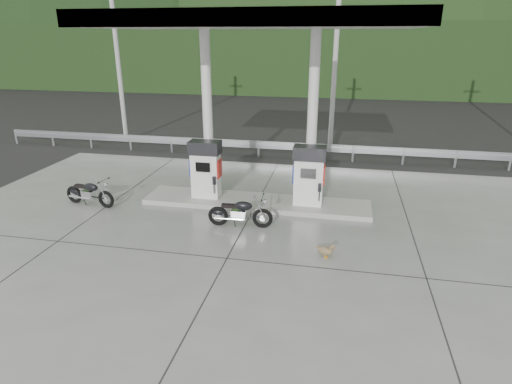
% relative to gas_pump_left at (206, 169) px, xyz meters
% --- Properties ---
extents(ground, '(160.00, 160.00, 0.00)m').
position_rel_gas_pump_left_xyz_m(ground, '(1.60, -2.50, -1.07)').
color(ground, black).
rests_on(ground, ground).
extents(forecourt_apron, '(18.00, 14.00, 0.02)m').
position_rel_gas_pump_left_xyz_m(forecourt_apron, '(1.60, -2.50, -1.06)').
color(forecourt_apron, slate).
rests_on(forecourt_apron, ground).
extents(pump_island, '(7.00, 1.40, 0.15)m').
position_rel_gas_pump_left_xyz_m(pump_island, '(1.60, 0.00, -0.98)').
color(pump_island, '#9F9D94').
rests_on(pump_island, forecourt_apron).
extents(gas_pump_left, '(0.95, 0.55, 1.80)m').
position_rel_gas_pump_left_xyz_m(gas_pump_left, '(0.00, 0.00, 0.00)').
color(gas_pump_left, white).
rests_on(gas_pump_left, pump_island).
extents(gas_pump_right, '(0.95, 0.55, 1.80)m').
position_rel_gas_pump_left_xyz_m(gas_pump_right, '(3.20, 0.00, 0.00)').
color(gas_pump_right, white).
rests_on(gas_pump_right, pump_island).
extents(canopy_column_left, '(0.30, 0.30, 5.00)m').
position_rel_gas_pump_left_xyz_m(canopy_column_left, '(0.00, 0.40, 1.60)').
color(canopy_column_left, white).
rests_on(canopy_column_left, pump_island).
extents(canopy_column_right, '(0.30, 0.30, 5.00)m').
position_rel_gas_pump_left_xyz_m(canopy_column_right, '(3.20, 0.40, 1.60)').
color(canopy_column_right, white).
rests_on(canopy_column_right, pump_island).
extents(canopy_roof, '(8.50, 5.00, 0.40)m').
position_rel_gas_pump_left_xyz_m(canopy_roof, '(1.60, 0.00, 4.30)').
color(canopy_roof, silver).
rests_on(canopy_roof, canopy_column_left).
extents(guardrail, '(26.00, 0.16, 1.42)m').
position_rel_gas_pump_left_xyz_m(guardrail, '(1.60, 5.50, -0.36)').
color(guardrail, '#9FA1A7').
rests_on(guardrail, ground).
extents(road, '(60.00, 7.00, 0.01)m').
position_rel_gas_pump_left_xyz_m(road, '(1.60, 9.00, -1.07)').
color(road, black).
rests_on(road, ground).
extents(utility_pole_a, '(0.22, 0.22, 8.00)m').
position_rel_gas_pump_left_xyz_m(utility_pole_a, '(-6.40, 7.00, 2.93)').
color(utility_pole_a, '#9B9B96').
rests_on(utility_pole_a, ground).
extents(utility_pole_b, '(0.22, 0.22, 8.00)m').
position_rel_gas_pump_left_xyz_m(utility_pole_b, '(3.60, 7.00, 2.93)').
color(utility_pole_b, '#9B9B96').
rests_on(utility_pole_b, ground).
extents(tree_band, '(80.00, 6.00, 6.00)m').
position_rel_gas_pump_left_xyz_m(tree_band, '(1.60, 27.50, 1.93)').
color(tree_band, black).
rests_on(tree_band, ground).
extents(forested_hills, '(100.00, 40.00, 140.00)m').
position_rel_gas_pump_left_xyz_m(forested_hills, '(1.60, 57.50, -1.07)').
color(forested_hills, black).
rests_on(forested_hills, ground).
extents(motorcycle_left, '(1.72, 0.78, 0.78)m').
position_rel_gas_pump_left_xyz_m(motorcycle_left, '(-3.44, -1.06, -0.66)').
color(motorcycle_left, black).
rests_on(motorcycle_left, forecourt_apron).
extents(motorcycle_right, '(1.71, 0.64, 0.80)m').
position_rel_gas_pump_left_xyz_m(motorcycle_right, '(1.49, -1.67, -0.65)').
color(motorcycle_right, black).
rests_on(motorcycle_right, forecourt_apron).
extents(duck, '(0.47, 0.30, 0.33)m').
position_rel_gas_pump_left_xyz_m(duck, '(3.87, -2.98, -0.88)').
color(duck, brown).
rests_on(duck, forecourt_apron).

